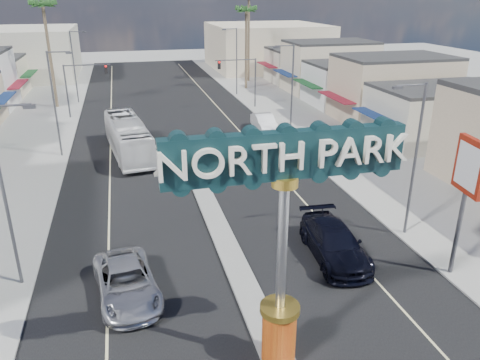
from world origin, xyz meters
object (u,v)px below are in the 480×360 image
suv_right (334,243)px  palm_left_far (43,10)px  city_bus (128,137)px  bank_pylon_sign (469,174)px  streetlight_l_mid (56,99)px  suv_left (127,282)px  palm_right_far (249,0)px  car_parked_right (264,123)px  traffic_signal_right (241,73)px  streetlight_r_mid (290,88)px  streetlight_l_far (75,63)px  streetlight_l_near (7,190)px  streetlight_r_near (413,154)px  streetlight_r_far (235,58)px  gateway_sign (283,226)px  palm_right_mid (246,14)px  traffic_signal_left (82,80)px

suv_right → palm_left_far: bearing=118.0°
city_bus → bank_pylon_sign: bank_pylon_sign is taller
streetlight_l_mid → bank_pylon_sign: streetlight_l_mid is taller
suv_left → suv_right: size_ratio=0.93×
palm_right_far → car_parked_right: palm_right_far is taller
streetlight_l_mid → car_parked_right: 20.19m
traffic_signal_right → city_bus: traffic_signal_right is taller
streetlight_r_mid → suv_right: streetlight_r_mid is taller
streetlight_r_mid → suv_left: (-16.00, -22.28, -4.27)m
streetlight_l_mid → palm_right_far: (25.43, 32.00, 7.32)m
streetlight_r_mid → city_bus: bearing=-176.7°
palm_right_far → suv_right: 55.44m
palm_left_far → streetlight_l_far: bearing=37.9°
streetlight_l_near → palm_left_far: (-2.57, 40.00, 6.43)m
streetlight_l_near → palm_right_far: (25.43, 52.00, 7.32)m
streetlight_r_near → suv_left: streetlight_r_near is taller
streetlight_r_near → streetlight_r_far: size_ratio=1.00×
streetlight_r_far → gateway_sign: bearing=-101.8°
streetlight_r_far → suv_left: size_ratio=1.56×
palm_right_mid → suv_right: palm_right_mid is taller
traffic_signal_left → streetlight_r_far: size_ratio=0.67×
suv_left → gateway_sign: bearing=-53.2°
bank_pylon_sign → streetlight_r_near: bearing=98.6°
streetlight_l_near → traffic_signal_right: bearing=60.0°
streetlight_r_near → city_bus: size_ratio=0.78×
palm_right_mid → suv_left: 52.65m
traffic_signal_left → palm_left_far: bearing=122.4°
gateway_sign → palm_right_mid: (13.00, 54.02, 4.67)m
streetlight_l_mid → traffic_signal_left: bearing=84.9°
palm_right_far → streetlight_l_near: bearing=-116.1°
streetlight_r_near → bank_pylon_sign: 4.33m
palm_right_mid → car_parked_right: palm_right_mid is taller
traffic_signal_left → streetlight_l_near: (-1.25, -33.99, 0.79)m
streetlight_l_near → streetlight_r_far: bearing=63.6°
traffic_signal_left → traffic_signal_right: size_ratio=1.00×
palm_left_far → suv_right: 46.50m
streetlight_r_mid → streetlight_r_far: bearing=90.0°
car_parked_right → bank_pylon_sign: bearing=-84.8°
gateway_sign → traffic_signal_left: (-9.18, 42.02, -1.65)m
streetlight_l_near → streetlight_l_far: size_ratio=1.00×
palm_right_far → streetlight_l_far: bearing=-158.5°
streetlight_l_far → streetlight_l_mid: bearing=-90.0°
gateway_sign → streetlight_l_near: gateway_sign is taller
streetlight_r_mid → car_parked_right: (-1.43, 3.49, -4.21)m
streetlight_r_near → palm_right_far: 52.71m
gateway_sign → suv_right: 9.91m
traffic_signal_right → streetlight_r_mid: streetlight_r_mid is taller
streetlight_r_far → bank_pylon_sign: streetlight_r_far is taller
traffic_signal_right → bank_pylon_sign: size_ratio=0.85×
palm_right_far → suv_right: bearing=-100.2°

